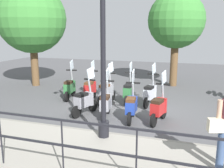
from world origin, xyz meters
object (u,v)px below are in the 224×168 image
object	(u,v)px
tree_large	(32,19)
tree_distant	(176,21)
scooter_far_0	(150,93)
scooter_far_3	(90,88)
scooter_near_1	(131,106)
scooter_near_3	(85,100)
scooter_far_2	(107,91)
scooter_near_2	(106,103)
scooter_far_1	(129,91)
scooter_far_4	(70,87)
scooter_near_0	(159,107)
lamp_post_near	(103,59)

from	to	relation	value
tree_large	tree_distant	xyz separation A→B (m)	(2.05, -6.58, -0.08)
scooter_far_0	tree_distant	bearing A→B (deg)	1.78
scooter_far_0	scooter_far_3	world-z (taller)	same
scooter_near_1	scooter_near_3	bearing A→B (deg)	81.62
tree_large	scooter_far_2	world-z (taller)	tree_large
tree_distant	scooter_far_0	size ratio (longest dim) A/B	2.95
scooter_near_1	scooter_far_2	xyz separation A→B (m)	(1.52, 1.33, 0.00)
scooter_near_2	scooter_far_2	world-z (taller)	same
scooter_far_1	scooter_far_4	bearing A→B (deg)	90.92
scooter_near_3	scooter_far_2	bearing A→B (deg)	6.91
tree_large	scooter_far_1	world-z (taller)	tree_large
tree_large	scooter_near_3	world-z (taller)	tree_large
scooter_near_0	scooter_near_2	xyz separation A→B (m)	(-0.04, 1.65, 0.00)
tree_large	scooter_far_3	distance (m)	4.87
tree_distant	scooter_far_4	world-z (taller)	tree_distant
scooter_far_0	scooter_far_4	distance (m)	3.22
scooter_near_0	scooter_far_4	size ratio (longest dim) A/B	1.00
tree_large	scooter_near_0	world-z (taller)	tree_large
tree_large	scooter_far_1	bearing A→B (deg)	-107.46
scooter_far_4	scooter_near_3	bearing A→B (deg)	-148.48
tree_distant	scooter_far_0	xyz separation A→B (m)	(-3.73, 0.54, -2.68)
scooter_near_3	scooter_far_3	distance (m)	1.78
tree_distant	scooter_near_2	size ratio (longest dim) A/B	2.95
scooter_far_1	tree_large	bearing A→B (deg)	70.89
scooter_near_3	scooter_far_4	distance (m)	2.10
scooter_far_2	scooter_far_4	size ratio (longest dim) A/B	1.00
scooter_near_1	tree_distant	bearing A→B (deg)	-14.19
scooter_near_1	scooter_far_4	size ratio (longest dim) A/B	1.00
lamp_post_near	scooter_near_3	distance (m)	2.69
tree_distant	scooter_far_1	size ratio (longest dim) A/B	2.95
scooter_near_3	scooter_far_3	size ratio (longest dim) A/B	1.00
scooter_far_1	scooter_far_3	xyz separation A→B (m)	(-0.01, 1.56, 0.00)
scooter_near_1	lamp_post_near	bearing A→B (deg)	164.20
tree_large	scooter_far_3	bearing A→B (deg)	-114.31
tree_large	scooter_far_2	bearing A→B (deg)	-113.32
tree_large	scooter_near_1	distance (m)	7.25
lamp_post_near	tree_distant	distance (m)	7.32
scooter_near_1	scooter_far_1	distance (m)	1.86
lamp_post_near	scooter_far_2	xyz separation A→B (m)	(3.19, 1.03, -1.59)
scooter_near_1	scooter_far_2	bearing A→B (deg)	35.48
scooter_far_4	scooter_near_2	bearing A→B (deg)	-136.66
tree_large	scooter_near_2	world-z (taller)	tree_large
tree_large	scooter_far_4	bearing A→B (deg)	-121.85
lamp_post_near	scooter_far_0	distance (m)	3.81
scooter_near_1	scooter_far_0	distance (m)	1.77
scooter_far_3	tree_distant	bearing A→B (deg)	-40.50
scooter_far_0	scooter_far_1	bearing A→B (deg)	97.36
scooter_far_0	scooter_far_3	size ratio (longest dim) A/B	1.00
scooter_far_2	scooter_far_3	bearing A→B (deg)	82.98
scooter_near_1	scooter_far_1	bearing A→B (deg)	10.96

